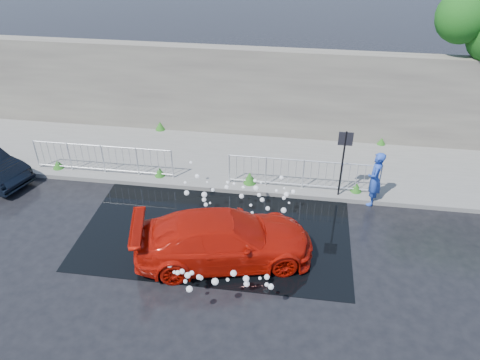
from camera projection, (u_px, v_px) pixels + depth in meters
The scene contains 12 objects.
ground at pixel (194, 248), 13.56m from camera, with size 90.00×90.00×0.00m, color black.
pavement at pixel (223, 159), 17.66m from camera, with size 30.00×4.00×0.15m, color #63625E.
curb at pixel (213, 188), 16.00m from camera, with size 30.00×0.25×0.16m, color #63625E.
retaining_wall at pixel (232, 91), 18.49m from camera, with size 30.00×0.60×3.50m, color #554E48.
puddle at pixel (217, 228), 14.32m from camera, with size 8.00×5.00×0.01m, color black.
sign_post at pixel (344, 154), 14.69m from camera, with size 0.45×0.06×2.50m.
railing_left at pixel (103, 158), 16.41m from camera, with size 5.05×0.05×1.10m.
railing_right at pixel (303, 173), 15.58m from camera, with size 5.05×0.05×1.10m.
weeds at pixel (216, 160), 17.08m from camera, with size 12.17×3.93×0.42m.
water_spray at pixel (232, 225), 13.36m from camera, with size 3.57×5.55×1.02m.
red_car at pixel (224, 239), 12.80m from camera, with size 1.99×4.90×1.42m, color #A81106.
person at pixel (375, 179), 14.91m from camera, with size 0.68×0.45×1.88m, color #2244AE.
Camera 1 is at (2.78, -9.99, 9.04)m, focal length 35.00 mm.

